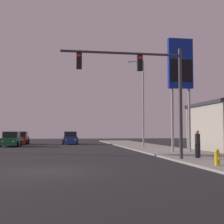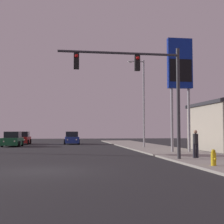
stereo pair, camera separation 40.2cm
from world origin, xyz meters
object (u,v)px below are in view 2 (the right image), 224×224
at_px(car_green, 13,140).
at_px(street_lamp, 143,98).
at_px(gas_station_sign, 180,70).
at_px(fire_hydrant, 214,158).
at_px(pedestrian_on_sidewalk, 196,143).
at_px(car_blue, 72,138).
at_px(traffic_light_mast, 145,80).
at_px(car_red, 22,138).

distance_m(car_green, street_lamp, 15.50).
bearing_deg(gas_station_sign, car_green, 138.41).
relative_size(fire_hydrant, pedestrian_on_sidewalk, 0.46).
bearing_deg(gas_station_sign, car_blue, 113.67).
xyz_separation_m(traffic_light_mast, fire_hydrant, (2.32, -3.70, -4.23)).
relative_size(car_green, car_red, 1.01).
relative_size(car_red, traffic_light_mast, 0.61).
distance_m(traffic_light_mast, pedestrian_on_sidewalk, 4.91).
relative_size(car_blue, gas_station_sign, 0.48).
relative_size(gas_station_sign, fire_hydrant, 11.84).
distance_m(car_red, pedestrian_on_sidewalk, 28.50).
height_order(car_red, pedestrian_on_sidewalk, pedestrian_on_sidewalk).
distance_m(car_red, car_blue, 6.57).
bearing_deg(fire_hydrant, gas_station_sign, 77.87).
distance_m(car_blue, traffic_light_mast, 25.36).
xyz_separation_m(car_green, gas_station_sign, (14.96, -13.28, 5.86)).
height_order(car_red, traffic_light_mast, traffic_light_mast).
distance_m(car_green, pedestrian_on_sidewalk, 23.38).
xyz_separation_m(car_red, street_lamp, (13.61, -11.66, 4.36)).
bearing_deg(pedestrian_on_sidewalk, traffic_light_mast, -172.66).
distance_m(car_green, car_blue, 8.68).
relative_size(car_red, fire_hydrant, 5.68).
xyz_separation_m(car_green, pedestrian_on_sidewalk, (13.77, -18.89, 0.27)).
distance_m(car_green, traffic_light_mast, 22.35).
relative_size(traffic_light_mast, gas_station_sign, 0.79).
bearing_deg(car_blue, street_lamp, 121.95).
bearing_deg(traffic_light_mast, pedestrian_on_sidewalk, 7.34).
xyz_separation_m(street_lamp, gas_station_sign, (1.13, -7.81, 1.50)).
bearing_deg(pedestrian_on_sidewalk, car_red, 118.39).
bearing_deg(street_lamp, car_red, 139.40).
bearing_deg(pedestrian_on_sidewalk, street_lamp, 89.75).
bearing_deg(pedestrian_on_sidewalk, gas_station_sign, 78.01).
bearing_deg(car_red, fire_hydrant, 113.82).
xyz_separation_m(traffic_light_mast, gas_station_sign, (4.41, 6.02, 1.90)).
xyz_separation_m(street_lamp, pedestrian_on_sidewalk, (-0.06, -13.41, -4.08)).
relative_size(traffic_light_mast, street_lamp, 0.79).
bearing_deg(traffic_light_mast, street_lamp, 76.65).
bearing_deg(gas_station_sign, fire_hydrant, -102.13).
height_order(street_lamp, fire_hydrant, street_lamp).
bearing_deg(car_blue, car_green, 37.93).
bearing_deg(car_green, fire_hydrant, 121.09).
bearing_deg(pedestrian_on_sidewalk, car_blue, 106.10).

